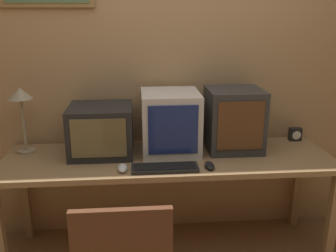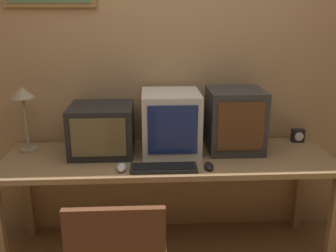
% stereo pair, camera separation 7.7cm
% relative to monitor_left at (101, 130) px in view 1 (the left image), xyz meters
% --- Properties ---
extents(wall_back, '(8.00, 0.08, 2.60)m').
position_rel_monitor_left_xyz_m(wall_back, '(0.45, 0.28, 0.38)').
color(wall_back, tan).
rests_on(wall_back, ground_plane).
extents(desk, '(2.25, 0.66, 0.76)m').
position_rel_monitor_left_xyz_m(desk, '(0.45, -0.10, -0.24)').
color(desk, '#99754C').
rests_on(desk, ground_plane).
extents(monitor_left, '(0.43, 0.40, 0.34)m').
position_rel_monitor_left_xyz_m(monitor_left, '(0.00, 0.00, 0.00)').
color(monitor_left, black).
rests_on(monitor_left, desk).
extents(monitor_center, '(0.39, 0.41, 0.43)m').
position_rel_monitor_left_xyz_m(monitor_center, '(0.48, -0.00, 0.04)').
color(monitor_center, beige).
rests_on(monitor_center, desk).
extents(monitor_right, '(0.38, 0.36, 0.44)m').
position_rel_monitor_left_xyz_m(monitor_right, '(0.93, 0.01, 0.05)').
color(monitor_right, '#333333').
rests_on(monitor_right, desk).
extents(keyboard_main, '(0.42, 0.14, 0.03)m').
position_rel_monitor_left_xyz_m(keyboard_main, '(0.41, -0.32, -0.16)').
color(keyboard_main, black).
rests_on(keyboard_main, desk).
extents(mouse_near_keyboard, '(0.06, 0.12, 0.03)m').
position_rel_monitor_left_xyz_m(mouse_near_keyboard, '(0.70, -0.32, -0.15)').
color(mouse_near_keyboard, black).
rests_on(mouse_near_keyboard, desk).
extents(mouse_far_corner, '(0.06, 0.11, 0.04)m').
position_rel_monitor_left_xyz_m(mouse_far_corner, '(0.15, -0.32, -0.15)').
color(mouse_far_corner, silver).
rests_on(mouse_far_corner, desk).
extents(desk_clock, '(0.09, 0.06, 0.10)m').
position_rel_monitor_left_xyz_m(desk_clock, '(1.45, 0.14, -0.12)').
color(desk_clock, black).
rests_on(desk_clock, desk).
extents(desk_lamp, '(0.17, 0.17, 0.46)m').
position_rel_monitor_left_xyz_m(desk_lamp, '(-0.54, 0.07, 0.20)').
color(desk_lamp, tan).
rests_on(desk_lamp, desk).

